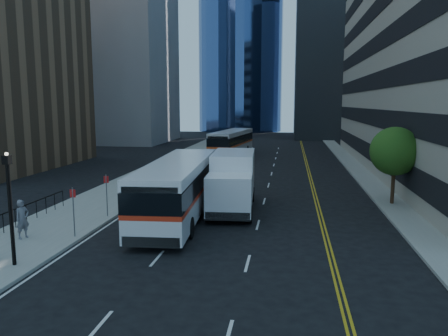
{
  "coord_description": "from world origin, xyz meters",
  "views": [
    {
      "loc": [
        2.17,
        -21.78,
        6.79
      ],
      "look_at": [
        -1.81,
        4.55,
        2.8
      ],
      "focal_mm": 35.0,
      "sensor_mm": 36.0,
      "label": 1
    }
  ],
  "objects_px": {
    "lamp_post": "(10,204)",
    "bus_rear": "(232,142)",
    "bus_front": "(179,187)",
    "pedestrian": "(22,219)",
    "box_truck": "(233,181)",
    "street_tree": "(395,151)"
  },
  "relations": [
    {
      "from": "box_truck",
      "to": "pedestrian",
      "type": "bearing_deg",
      "value": -143.73
    },
    {
      "from": "street_tree",
      "to": "pedestrian",
      "type": "relative_size",
      "value": 2.63
    },
    {
      "from": "bus_front",
      "to": "box_truck",
      "type": "distance_m",
      "value": 3.72
    },
    {
      "from": "street_tree",
      "to": "lamp_post",
      "type": "relative_size",
      "value": 1.12
    },
    {
      "from": "bus_front",
      "to": "bus_rear",
      "type": "distance_m",
      "value": 30.86
    },
    {
      "from": "bus_front",
      "to": "box_truck",
      "type": "height_order",
      "value": "box_truck"
    },
    {
      "from": "bus_front",
      "to": "pedestrian",
      "type": "relative_size",
      "value": 6.89
    },
    {
      "from": "lamp_post",
      "to": "pedestrian",
      "type": "bearing_deg",
      "value": 117.86
    },
    {
      "from": "street_tree",
      "to": "lamp_post",
      "type": "height_order",
      "value": "street_tree"
    },
    {
      "from": "lamp_post",
      "to": "bus_front",
      "type": "xyz_separation_m",
      "value": [
        4.72,
        8.88,
        -0.86
      ]
    },
    {
      "from": "street_tree",
      "to": "bus_rear",
      "type": "height_order",
      "value": "street_tree"
    },
    {
      "from": "box_truck",
      "to": "street_tree",
      "type": "bearing_deg",
      "value": 11.7
    },
    {
      "from": "lamp_post",
      "to": "box_truck",
      "type": "relative_size",
      "value": 0.59
    },
    {
      "from": "lamp_post",
      "to": "bus_rear",
      "type": "xyz_separation_m",
      "value": [
        3.78,
        39.73,
        -0.96
      ]
    },
    {
      "from": "bus_front",
      "to": "bus_rear",
      "type": "height_order",
      "value": "bus_front"
    },
    {
      "from": "bus_front",
      "to": "box_truck",
      "type": "relative_size",
      "value": 1.73
    },
    {
      "from": "box_truck",
      "to": "bus_rear",
      "type": "bearing_deg",
      "value": 94.24
    },
    {
      "from": "street_tree",
      "to": "lamp_post",
      "type": "distance_m",
      "value": 22.82
    },
    {
      "from": "box_truck",
      "to": "pedestrian",
      "type": "xyz_separation_m",
      "value": [
        -9.42,
        -7.83,
        -0.79
      ]
    },
    {
      "from": "street_tree",
      "to": "bus_rear",
      "type": "relative_size",
      "value": 0.4
    },
    {
      "from": "bus_front",
      "to": "bus_rear",
      "type": "relative_size",
      "value": 1.04
    },
    {
      "from": "box_truck",
      "to": "bus_front",
      "type": "bearing_deg",
      "value": -145.02
    }
  ]
}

